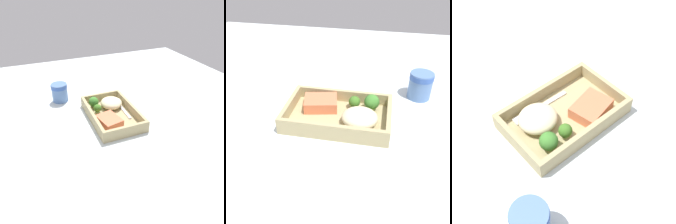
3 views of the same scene
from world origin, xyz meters
The scene contains 10 objects.
ground_plane centered at (0.00, 0.00, -1.00)cm, with size 160.00×160.00×2.00cm, color silver.
takeout_tray centered at (0.00, 0.00, 0.60)cm, with size 28.66×18.15×1.20cm, color tan.
tray_rim centered at (0.00, 0.00, 2.93)cm, with size 28.66×18.15×3.46cm.
salmon_fillet centered at (-5.72, 3.44, 2.74)cm, with size 9.25×7.18×3.07cm, color #E2724B.
mashed_potatoes centered at (6.23, -2.20, 3.24)cm, with size 9.58×9.09×4.07cm, color beige.
broccoli_floret_1 centered at (3.82, 4.84, 3.39)cm, with size 3.28×3.28×3.92cm.
broccoli_floret_2 centered at (8.72, 4.92, 3.86)cm, with size 4.30×4.30×4.91cm.
fork centered at (3.61, -5.94, 1.42)cm, with size 15.83×2.27×0.44cm.
paper_cup centered at (22.55, 16.76, 4.68)cm, with size 7.29×7.29×8.38cm.
receipt_slip centered at (-9.06, -22.92, 0.12)cm, with size 8.42×11.53×0.24cm, color white.
Camera 3 is at (31.87, 36.60, 59.84)cm, focal length 50.00 mm.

